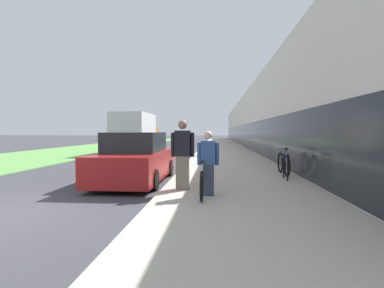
# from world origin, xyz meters

# --- Properties ---
(sidewalk_slab) EXTENTS (4.21, 70.00, 0.12)m
(sidewalk_slab) POSITION_xyz_m (5.16, 21.00, 0.06)
(sidewalk_slab) COLOR #B2AA99
(sidewalk_slab) RESTS_ON ground
(storefront_facade) EXTENTS (10.01, 70.00, 5.42)m
(storefront_facade) POSITION_xyz_m (12.30, 29.00, 2.71)
(storefront_facade) COLOR silver
(storefront_facade) RESTS_ON ground
(lawn_strip) EXTENTS (7.73, 70.00, 0.03)m
(lawn_strip) POSITION_xyz_m (-7.31, 25.00, 0.01)
(lawn_strip) COLOR #5B9347
(lawn_strip) RESTS_ON ground
(tandem_bicycle) EXTENTS (0.52, 2.68, 0.86)m
(tandem_bicycle) POSITION_xyz_m (4.18, 2.26, 0.49)
(tandem_bicycle) COLOR black
(tandem_bicycle) RESTS_ON sidewalk_slab
(person_rider) EXTENTS (0.52, 0.20, 1.54)m
(person_rider) POSITION_xyz_m (4.30, 1.91, 0.89)
(person_rider) COLOR #33384C
(person_rider) RESTS_ON sidewalk_slab
(person_bystander) EXTENTS (0.62, 0.24, 1.83)m
(person_bystander) POSITION_xyz_m (3.62, 2.59, 1.04)
(person_bystander) COLOR #756B5B
(person_bystander) RESTS_ON sidewalk_slab
(bike_rack_hoop) EXTENTS (0.05, 0.60, 0.84)m
(bike_rack_hoop) POSITION_xyz_m (6.69, 4.42, 0.63)
(bike_rack_hoop) COLOR black
(bike_rack_hoop) RESTS_ON sidewalk_slab
(cruiser_bike_nearest) EXTENTS (0.52, 1.81, 0.97)m
(cruiser_bike_nearest) POSITION_xyz_m (6.86, 5.48, 0.52)
(cruiser_bike_nearest) COLOR black
(cruiser_bike_nearest) RESTS_ON sidewalk_slab
(parked_sedan_curbside) EXTENTS (1.96, 4.55, 1.62)m
(parked_sedan_curbside) POSITION_xyz_m (1.89, 4.32, 0.73)
(parked_sedan_curbside) COLOR maroon
(parked_sedan_curbside) RESTS_ON ground
(moving_truck) EXTENTS (2.38, 6.08, 2.94)m
(moving_truck) POSITION_xyz_m (-1.47, 16.67, 1.48)
(moving_truck) COLOR orange
(moving_truck) RESTS_ON ground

